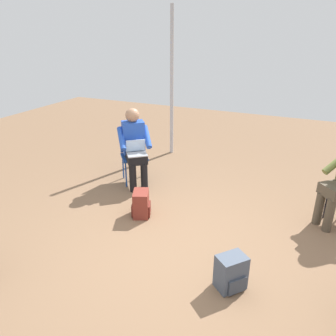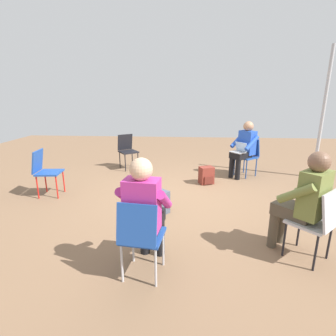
# 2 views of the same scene
# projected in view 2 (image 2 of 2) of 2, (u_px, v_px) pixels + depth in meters

# --- Properties ---
(ground_plane) EXTENTS (14.00, 14.00, 0.00)m
(ground_plane) POSITION_uv_depth(u_px,v_px,m) (180.00, 197.00, 4.77)
(ground_plane) COLOR brown
(chair_west) EXTENTS (0.48, 0.45, 0.85)m
(chair_west) POSITION_uv_depth(u_px,v_px,m) (141.00, 234.00, 2.54)
(chair_west) COLOR #1E4799
(chair_west) RESTS_ON ground
(chair_northeast) EXTENTS (0.58, 0.57, 0.85)m
(chair_northeast) POSITION_uv_depth(u_px,v_px,m) (127.00, 149.00, 6.51)
(chair_northeast) COLOR black
(chair_northeast) RESTS_ON ground
(chair_southeast) EXTENTS (0.58, 0.58, 0.85)m
(chair_southeast) POSITION_uv_depth(u_px,v_px,m) (248.00, 154.00, 5.93)
(chair_southeast) COLOR #1E4799
(chair_southeast) RESTS_ON ground
(chair_southwest) EXTENTS (0.59, 0.58, 0.85)m
(chair_southwest) POSITION_uv_depth(u_px,v_px,m) (317.00, 220.00, 2.82)
(chair_southwest) COLOR #B7B7BC
(chair_southwest) RESTS_ON ground
(chair_north) EXTENTS (0.44, 0.47, 0.85)m
(chair_north) POSITION_uv_depth(u_px,v_px,m) (45.00, 169.00, 4.73)
(chair_north) COLOR #1E4799
(chair_north) RESTS_ON ground
(person_with_laptop) EXTENTS (0.63, 0.64, 1.24)m
(person_with_laptop) POSITION_uv_depth(u_px,v_px,m) (244.00, 146.00, 5.79)
(person_with_laptop) COLOR black
(person_with_laptop) RESTS_ON ground
(person_in_magenta) EXTENTS (0.55, 0.54, 1.24)m
(person_in_magenta) POSITION_uv_depth(u_px,v_px,m) (145.00, 208.00, 2.64)
(person_in_magenta) COLOR black
(person_in_magenta) RESTS_ON ground
(person_in_olive) EXTENTS (0.63, 0.63, 1.24)m
(person_in_olive) POSITION_uv_depth(u_px,v_px,m) (304.00, 198.00, 2.89)
(person_in_olive) COLOR #4C4233
(person_in_olive) RESTS_ON ground
(backpack_near_laptop_user) EXTENTS (0.33, 0.34, 0.36)m
(backpack_near_laptop_user) POSITION_uv_depth(u_px,v_px,m) (159.00, 203.00, 4.12)
(backpack_near_laptop_user) COLOR #475160
(backpack_near_laptop_user) RESTS_ON ground
(backpack_by_empty_chair) EXTENTS (0.31, 0.34, 0.36)m
(backpack_by_empty_chair) POSITION_uv_depth(u_px,v_px,m) (206.00, 176.00, 5.45)
(backpack_by_empty_chair) COLOR maroon
(backpack_by_empty_chair) RESTS_ON ground
(tent_pole_near) EXTENTS (0.07, 0.07, 2.77)m
(tent_pole_near) POSITION_uv_depth(u_px,v_px,m) (323.00, 115.00, 5.55)
(tent_pole_near) COLOR #B2B2B7
(tent_pole_near) RESTS_ON ground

